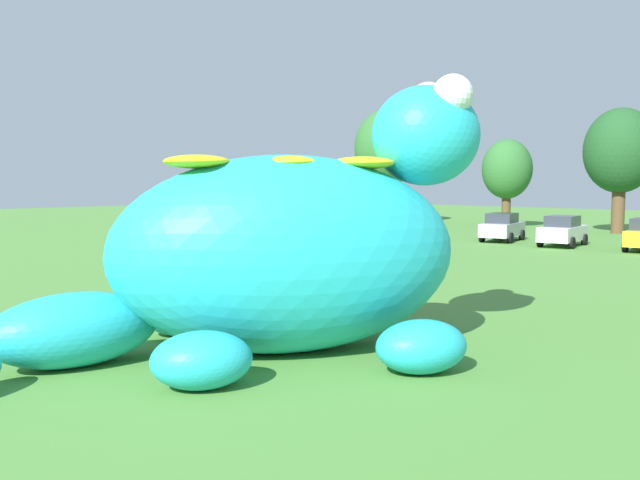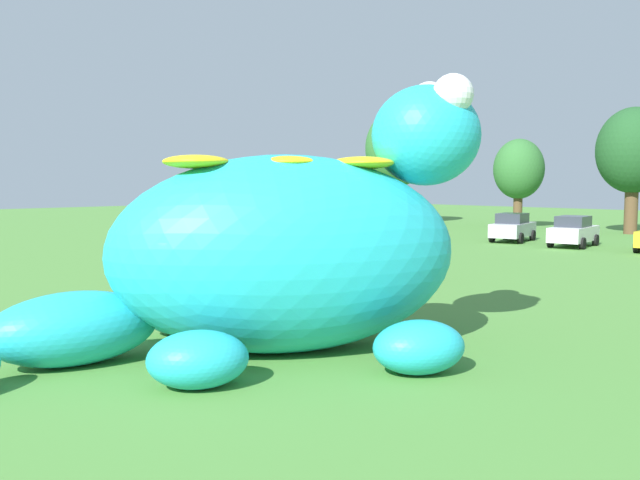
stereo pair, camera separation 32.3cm
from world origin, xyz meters
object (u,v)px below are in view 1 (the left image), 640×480
(giant_inflatable_creature, at_px, (287,251))
(spectator_near_inflatable, at_px, (416,258))
(car_silver, at_px, (502,227))
(car_white, at_px, (563,231))
(spectator_mid_field, at_px, (298,254))

(giant_inflatable_creature, height_order, spectator_near_inflatable, giant_inflatable_creature)
(car_silver, height_order, car_white, same)
(car_silver, bearing_deg, giant_inflatable_creature, -69.68)
(spectator_mid_field, bearing_deg, car_silver, 96.00)
(car_white, distance_m, spectator_mid_field, 18.75)
(car_silver, xyz_separation_m, spectator_mid_field, (2.01, -19.15, -0.01))
(spectator_near_inflatable, bearing_deg, car_white, 97.05)
(spectator_mid_field, bearing_deg, spectator_near_inflatable, 25.75)
(giant_inflatable_creature, relative_size, car_silver, 2.65)
(spectator_near_inflatable, relative_size, spectator_mid_field, 1.00)
(giant_inflatable_creature, xyz_separation_m, car_silver, (-10.09, 27.24, -1.30))
(car_silver, relative_size, spectator_near_inflatable, 2.56)
(spectator_near_inflatable, bearing_deg, giant_inflatable_creature, -68.34)
(spectator_mid_field, bearing_deg, giant_inflatable_creature, -45.07)
(car_white, height_order, spectator_near_inflatable, car_white)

